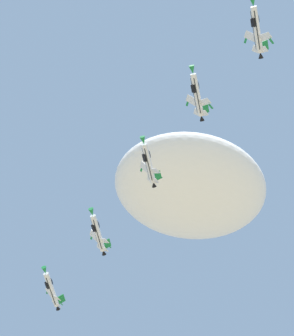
% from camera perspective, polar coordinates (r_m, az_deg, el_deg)
% --- Properties ---
extents(cloud_near_formation, '(68.98, 51.27, 28.04)m').
position_cam_1_polar(cloud_near_formation, '(258.63, 4.37, -1.89)').
color(cloud_near_formation, white).
extents(fighter_jet_lead, '(8.68, 15.24, 8.33)m').
position_cam_1_polar(fighter_jet_lead, '(154.63, 10.87, 13.46)').
color(fighter_jet_lead, silver).
extents(fighter_jet_left_wing, '(8.56, 15.24, 7.91)m').
position_cam_1_polar(fighter_jet_left_wing, '(158.36, 5.00, 7.35)').
color(fighter_jet_left_wing, silver).
extents(fighter_jet_right_wing, '(8.67, 15.24, 8.30)m').
position_cam_1_polar(fighter_jet_right_wing, '(163.58, 0.15, 0.55)').
color(fighter_jet_right_wing, silver).
extents(fighter_jet_left_outer, '(8.56, 15.24, 7.90)m').
position_cam_1_polar(fighter_jet_left_outer, '(171.09, -4.93, -6.40)').
color(fighter_jet_left_outer, silver).
extents(fighter_jet_right_outer, '(8.65, 15.24, 8.24)m').
position_cam_1_polar(fighter_jet_right_outer, '(182.22, -9.52, -11.79)').
color(fighter_jet_right_outer, silver).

